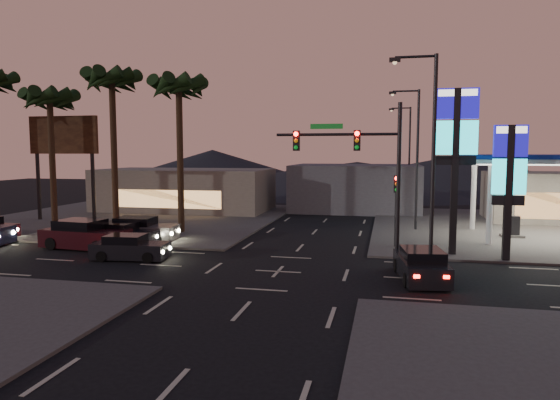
% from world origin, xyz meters
% --- Properties ---
extents(ground, '(140.00, 140.00, 0.00)m').
position_xyz_m(ground, '(0.00, 0.00, 0.00)').
color(ground, black).
rests_on(ground, ground).
extents(corner_lot_ne, '(24.00, 24.00, 0.12)m').
position_xyz_m(corner_lot_ne, '(16.00, 16.00, 0.06)').
color(corner_lot_ne, '#47443F').
rests_on(corner_lot_ne, ground).
extents(corner_lot_nw, '(24.00, 24.00, 0.12)m').
position_xyz_m(corner_lot_nw, '(-16.00, 16.00, 0.06)').
color(corner_lot_nw, '#47443F').
rests_on(corner_lot_nw, ground).
extents(convenience_store, '(10.00, 6.00, 4.00)m').
position_xyz_m(convenience_store, '(18.00, 21.00, 2.00)').
color(convenience_store, '#726B5B').
rests_on(convenience_store, ground).
extents(pylon_sign_tall, '(2.20, 0.35, 9.00)m').
position_xyz_m(pylon_sign_tall, '(8.50, 5.50, 6.39)').
color(pylon_sign_tall, black).
rests_on(pylon_sign_tall, ground).
extents(pylon_sign_short, '(1.60, 0.35, 7.00)m').
position_xyz_m(pylon_sign_short, '(11.00, 4.50, 4.66)').
color(pylon_sign_short, black).
rests_on(pylon_sign_short, ground).
extents(traffic_signal_mast, '(6.10, 0.39, 8.00)m').
position_xyz_m(traffic_signal_mast, '(3.76, 1.99, 5.23)').
color(traffic_signal_mast, black).
rests_on(traffic_signal_mast, ground).
extents(pedestal_signal, '(0.32, 0.39, 4.30)m').
position_xyz_m(pedestal_signal, '(5.50, 6.98, 2.92)').
color(pedestal_signal, black).
rests_on(pedestal_signal, ground).
extents(streetlight_near, '(2.14, 0.25, 10.00)m').
position_xyz_m(streetlight_near, '(6.79, 1.00, 5.72)').
color(streetlight_near, black).
rests_on(streetlight_near, ground).
extents(streetlight_mid, '(2.14, 0.25, 10.00)m').
position_xyz_m(streetlight_mid, '(6.79, 14.00, 5.72)').
color(streetlight_mid, black).
rests_on(streetlight_mid, ground).
extents(streetlight_far, '(2.14, 0.25, 10.00)m').
position_xyz_m(streetlight_far, '(6.79, 28.00, 5.72)').
color(streetlight_far, black).
rests_on(streetlight_far, ground).
extents(palm_a, '(4.41, 4.41, 10.86)m').
position_xyz_m(palm_a, '(-9.00, 9.50, 9.43)').
color(palm_a, black).
rests_on(palm_a, ground).
extents(palm_b, '(4.41, 4.41, 11.46)m').
position_xyz_m(palm_b, '(-14.00, 9.50, 9.97)').
color(palm_b, black).
rests_on(palm_b, ground).
extents(palm_c, '(4.41, 4.41, 10.26)m').
position_xyz_m(palm_c, '(-19.00, 9.50, 8.88)').
color(palm_c, black).
rests_on(palm_c, ground).
extents(billboard, '(6.00, 0.30, 8.50)m').
position_xyz_m(billboard, '(-20.50, 13.00, 6.33)').
color(billboard, black).
rests_on(billboard, ground).
extents(building_far_west, '(16.00, 8.00, 4.00)m').
position_xyz_m(building_far_west, '(-14.00, 22.00, 2.00)').
color(building_far_west, '#726B5B').
rests_on(building_far_west, ground).
extents(building_far_mid, '(12.00, 9.00, 4.40)m').
position_xyz_m(building_far_mid, '(2.00, 26.00, 2.20)').
color(building_far_mid, '#4C4C51').
rests_on(building_far_mid, ground).
extents(hill_left, '(40.00, 40.00, 6.00)m').
position_xyz_m(hill_left, '(-25.00, 60.00, 3.00)').
color(hill_left, black).
rests_on(hill_left, ground).
extents(hill_right, '(50.00, 50.00, 5.00)m').
position_xyz_m(hill_right, '(15.00, 60.00, 2.50)').
color(hill_right, black).
rests_on(hill_right, ground).
extents(hill_center, '(60.00, 60.00, 4.00)m').
position_xyz_m(hill_center, '(0.00, 60.00, 2.00)').
color(hill_center, black).
rests_on(hill_center, ground).
extents(car_lane_a_front, '(4.12, 2.00, 1.31)m').
position_xyz_m(car_lane_a_front, '(-8.24, 0.99, 0.61)').
color(car_lane_a_front, black).
rests_on(car_lane_a_front, ground).
extents(car_lane_a_mid, '(5.32, 2.59, 1.68)m').
position_xyz_m(car_lane_a_mid, '(-12.34, 3.17, 0.78)').
color(car_lane_a_mid, black).
rests_on(car_lane_a_mid, ground).
extents(car_lane_b_front, '(4.80, 2.23, 1.53)m').
position_xyz_m(car_lane_b_front, '(-10.33, 6.01, 0.71)').
color(car_lane_b_front, '#58575A').
rests_on(car_lane_b_front, ground).
extents(car_lane_b_mid, '(4.38, 2.11, 1.39)m').
position_xyz_m(car_lane_b_mid, '(-10.71, 4.37, 0.65)').
color(car_lane_b_mid, black).
rests_on(car_lane_b_mid, ground).
extents(suv_station, '(2.36, 4.49, 1.43)m').
position_xyz_m(suv_station, '(6.51, -0.20, 0.66)').
color(suv_station, black).
rests_on(suv_station, ground).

